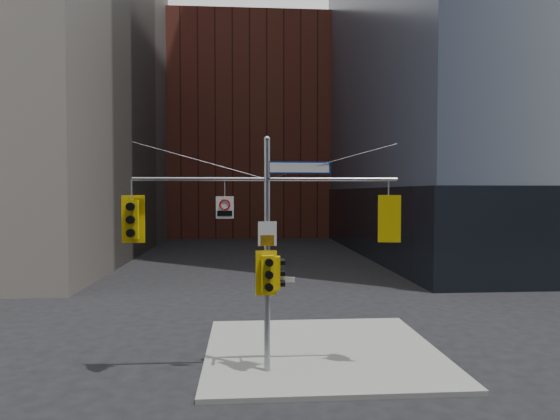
{
  "coord_description": "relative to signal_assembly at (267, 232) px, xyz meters",
  "views": [
    {
      "loc": [
        -0.69,
        -13.05,
        5.59
      ],
      "look_at": [
        0.39,
        2.0,
        5.07
      ],
      "focal_mm": 32.0,
      "sensor_mm": 36.0,
      "label": 1
    }
  ],
  "objects": [
    {
      "name": "ground",
      "position": [
        0.0,
        -1.99,
        -4.42
      ],
      "size": [
        160.0,
        160.0,
        0.0
      ],
      "primitive_type": "plane",
      "color": "black",
      "rests_on": "ground"
    },
    {
      "name": "brick_midrise",
      "position": [
        0.0,
        56.01,
        9.58
      ],
      "size": [
        26.0,
        20.0,
        28.0
      ],
      "primitive_type": "cube",
      "color": "brown",
      "rests_on": "ground"
    },
    {
      "name": "regulatory_sign_pole",
      "position": [
        0.0,
        -0.11,
        -0.08
      ],
      "size": [
        0.56,
        0.09,
        0.74
      ],
      "rotation": [
        0.0,
        0.0,
        0.1
      ],
      "color": "silver",
      "rests_on": "ground"
    },
    {
      "name": "street_sign_blade",
      "position": [
        0.98,
        0.0,
        1.93
      ],
      "size": [
        1.93,
        0.14,
        0.38
      ],
      "rotation": [
        0.0,
        0.0,
        0.05
      ],
      "color": "navy",
      "rests_on": "ground"
    },
    {
      "name": "traffic_light_east_arm",
      "position": [
        3.74,
        0.0,
        0.38
      ],
      "size": [
        0.69,
        0.58,
        1.44
      ],
      "rotation": [
        0.0,
        0.0,
        3.02
      ],
      "color": "gold",
      "rests_on": "ground"
    },
    {
      "name": "signal_assembly",
      "position": [
        0.0,
        0.0,
        0.0
      ],
      "size": [
        8.0,
        0.8,
        7.3
      ],
      "color": "gray",
      "rests_on": "ground"
    },
    {
      "name": "traffic_light_pole_side",
      "position": [
        0.32,
        0.01,
        -1.26
      ],
      "size": [
        0.39,
        0.33,
        1.0
      ],
      "rotation": [
        0.0,
        0.0,
        1.55
      ],
      "color": "gold",
      "rests_on": "ground"
    },
    {
      "name": "street_blade_ns",
      "position": [
        0.0,
        0.46,
        -1.46
      ],
      "size": [
        0.12,
        0.79,
        0.16
      ],
      "rotation": [
        0.0,
        0.0,
        0.11
      ],
      "color": "#145926",
      "rests_on": "ground"
    },
    {
      "name": "traffic_light_west_arm",
      "position": [
        -4.02,
        0.01,
        0.38
      ],
      "size": [
        0.69,
        0.54,
        1.44
      ],
      "rotation": [
        0.0,
        0.0,
        0.03
      ],
      "color": "gold",
      "rests_on": "ground"
    },
    {
      "name": "podium_ne",
      "position": [
        28.0,
        30.01,
        -1.42
      ],
      "size": [
        36.4,
        36.4,
        6.0
      ],
      "primitive_type": "cube",
      "color": "black",
      "rests_on": "ground"
    },
    {
      "name": "regulatory_sign_arm",
      "position": [
        -1.27,
        -0.02,
        0.75
      ],
      "size": [
        0.53,
        0.06,
        0.67
      ],
      "rotation": [
        0.0,
        0.0,
        0.01
      ],
      "color": "silver",
      "rests_on": "ground"
    },
    {
      "name": "sidewalk_corner",
      "position": [
        2.0,
        2.01,
        -4.34
      ],
      "size": [
        8.0,
        8.0,
        0.15
      ],
      "primitive_type": "cube",
      "color": "gray",
      "rests_on": "ground"
    },
    {
      "name": "street_blade_ew",
      "position": [
        0.45,
        0.01,
        -1.47
      ],
      "size": [
        0.79,
        0.13,
        0.16
      ],
      "rotation": [
        0.0,
        0.0,
        -0.12
      ],
      "color": "silver",
      "rests_on": "ground"
    },
    {
      "name": "traffic_light_pole_front",
      "position": [
        -0.0,
        -0.27,
        -1.24
      ],
      "size": [
        0.65,
        0.57,
        1.36
      ],
      "rotation": [
        0.0,
        0.0,
        0.16
      ],
      "color": "gold",
      "rests_on": "ground"
    }
  ]
}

